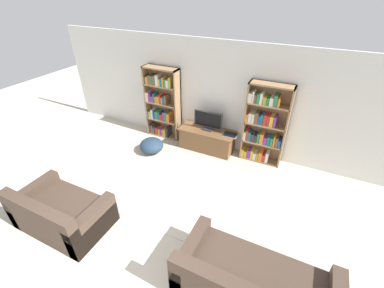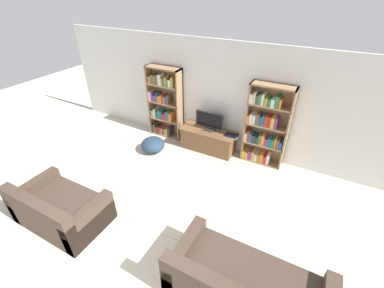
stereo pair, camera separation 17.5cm
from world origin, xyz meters
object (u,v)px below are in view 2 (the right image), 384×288
at_px(bookshelf_left, 164,103).
at_px(laptop, 231,136).
at_px(couch_left_sectional, 61,210).
at_px(beanbag_ottoman, 153,145).
at_px(bookshelf_right, 265,127).
at_px(television, 209,121).
at_px(tv_stand, 208,140).

height_order(bookshelf_left, laptop, bookshelf_left).
height_order(couch_left_sectional, beanbag_ottoman, couch_left_sectional).
relative_size(bookshelf_left, bookshelf_right, 1.00).
bearing_deg(laptop, couch_left_sectional, -119.48).
bearing_deg(laptop, television, 178.54).
distance_m(bookshelf_right, couch_left_sectional, 4.35).
height_order(tv_stand, beanbag_ottoman, tv_stand).
bearing_deg(beanbag_ottoman, laptop, 22.26).
relative_size(bookshelf_right, laptop, 5.70).
xyz_separation_m(bookshelf_right, tv_stand, (-1.29, -0.15, -0.62)).
distance_m(television, laptop, 0.63).
bearing_deg(bookshelf_left, bookshelf_right, -0.02).
relative_size(bookshelf_left, couch_left_sectional, 1.22).
height_order(bookshelf_right, television, bookshelf_right).
relative_size(bookshelf_left, television, 2.66).
bearing_deg(tv_stand, bookshelf_left, 173.61).
xyz_separation_m(tv_stand, beanbag_ottoman, (-1.19, -0.71, -0.10)).
xyz_separation_m(tv_stand, television, (0.00, 0.03, 0.52)).
relative_size(television, couch_left_sectional, 0.46).
relative_size(tv_stand, laptop, 4.20).
relative_size(couch_left_sectional, beanbag_ottoman, 2.63).
height_order(bookshelf_left, beanbag_ottoman, bookshelf_left).
xyz_separation_m(bookshelf_right, couch_left_sectional, (-2.58, -3.45, -0.62)).
height_order(tv_stand, television, television).
distance_m(bookshelf_left, bookshelf_right, 2.65).
xyz_separation_m(couch_left_sectional, beanbag_ottoman, (0.10, 2.59, -0.10)).
xyz_separation_m(television, laptop, (0.58, -0.01, -0.24)).
relative_size(bookshelf_right, tv_stand, 1.35).
bearing_deg(bookshelf_right, television, -174.41).
bearing_deg(couch_left_sectional, tv_stand, 68.63).
relative_size(tv_stand, television, 1.96).
height_order(tv_stand, laptop, laptop).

